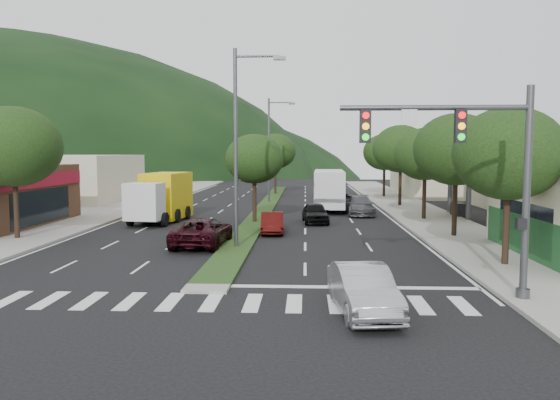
{
  "coord_description": "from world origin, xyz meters",
  "views": [
    {
      "loc": [
        3.49,
        -19.3,
        4.88
      ],
      "look_at": [
        2.12,
        10.22,
        2.29
      ],
      "focal_mm": 35.0,
      "sensor_mm": 36.0,
      "label": 1
    }
  ],
  "objects_px": {
    "traffic_signal": "(478,160)",
    "tree_med_near": "(254,159)",
    "tree_r_c": "(425,154)",
    "tree_l_a": "(14,147)",
    "streetlight_near": "(240,138)",
    "tree_r_d": "(401,149)",
    "box_truck": "(162,199)",
    "car_queue_a": "(315,213)",
    "tree_med_far": "(275,151)",
    "tree_r_a": "(509,154)",
    "motorhome": "(329,189)",
    "sedan_silver": "(363,290)",
    "car_queue_b": "(360,206)",
    "streetlight_mid": "(271,145)",
    "car_queue_c": "(272,223)",
    "tree_r_b": "(456,150)",
    "car_queue_d": "(342,201)",
    "tree_r_e": "(385,152)",
    "suv_maroon": "(202,232)"
  },
  "relations": [
    {
      "from": "car_queue_b",
      "to": "box_truck",
      "type": "relative_size",
      "value": 0.7
    },
    {
      "from": "tree_r_b",
      "to": "tree_med_far",
      "type": "height_order",
      "value": "tree_r_b"
    },
    {
      "from": "car_queue_b",
      "to": "car_queue_c",
      "type": "xyz_separation_m",
      "value": [
        -6.28,
        -10.0,
        -0.1
      ]
    },
    {
      "from": "sedan_silver",
      "to": "traffic_signal",
      "type": "bearing_deg",
      "value": 14.44
    },
    {
      "from": "car_queue_b",
      "to": "box_truck",
      "type": "height_order",
      "value": "box_truck"
    },
    {
      "from": "tree_l_a",
      "to": "streetlight_near",
      "type": "bearing_deg",
      "value": -8.95
    },
    {
      "from": "tree_r_b",
      "to": "tree_r_c",
      "type": "xyz_separation_m",
      "value": [
        0.0,
        8.0,
        -0.29
      ]
    },
    {
      "from": "streetlight_near",
      "to": "car_queue_a",
      "type": "distance_m",
      "value": 12.08
    },
    {
      "from": "car_queue_c",
      "to": "suv_maroon",
      "type": "bearing_deg",
      "value": -130.19
    },
    {
      "from": "box_truck",
      "to": "tree_r_e",
      "type": "bearing_deg",
      "value": -123.64
    },
    {
      "from": "tree_r_b",
      "to": "streetlight_near",
      "type": "distance_m",
      "value": 12.47
    },
    {
      "from": "tree_r_e",
      "to": "motorhome",
      "type": "distance_m",
      "value": 14.93
    },
    {
      "from": "motorhome",
      "to": "car_queue_d",
      "type": "bearing_deg",
      "value": 51.58
    },
    {
      "from": "tree_r_a",
      "to": "streetlight_mid",
      "type": "height_order",
      "value": "streetlight_mid"
    },
    {
      "from": "car_queue_d",
      "to": "box_truck",
      "type": "distance_m",
      "value": 16.47
    },
    {
      "from": "streetlight_mid",
      "to": "sedan_silver",
      "type": "relative_size",
      "value": 2.27
    },
    {
      "from": "car_queue_b",
      "to": "motorhome",
      "type": "distance_m",
      "value": 4.4
    },
    {
      "from": "tree_r_d",
      "to": "car_queue_a",
      "type": "distance_m",
      "value": 14.76
    },
    {
      "from": "tree_r_b",
      "to": "tree_med_near",
      "type": "bearing_deg",
      "value": 153.43
    },
    {
      "from": "tree_med_far",
      "to": "car_queue_c",
      "type": "distance_m",
      "value": 31.04
    },
    {
      "from": "motorhome",
      "to": "box_truck",
      "type": "bearing_deg",
      "value": -143.71
    },
    {
      "from": "tree_r_c",
      "to": "tree_r_d",
      "type": "xyz_separation_m",
      "value": [
        0.0,
        10.0,
        0.43
      ]
    },
    {
      "from": "streetlight_mid",
      "to": "suv_maroon",
      "type": "distance_m",
      "value": 24.82
    },
    {
      "from": "box_truck",
      "to": "motorhome",
      "type": "distance_m",
      "value": 14.68
    },
    {
      "from": "tree_r_c",
      "to": "tree_med_near",
      "type": "height_order",
      "value": "tree_r_c"
    },
    {
      "from": "tree_r_d",
      "to": "car_queue_a",
      "type": "height_order",
      "value": "tree_r_d"
    },
    {
      "from": "car_queue_d",
      "to": "motorhome",
      "type": "height_order",
      "value": "motorhome"
    },
    {
      "from": "tree_r_d",
      "to": "tree_l_a",
      "type": "relative_size",
      "value": 0.99
    },
    {
      "from": "tree_r_d",
      "to": "car_queue_a",
      "type": "xyz_separation_m",
      "value": [
        -7.81,
        -11.69,
        -4.47
      ]
    },
    {
      "from": "tree_r_b",
      "to": "car_queue_b",
      "type": "height_order",
      "value": "tree_r_b"
    },
    {
      "from": "tree_r_c",
      "to": "tree_l_a",
      "type": "bearing_deg",
      "value": -157.8
    },
    {
      "from": "car_queue_c",
      "to": "motorhome",
      "type": "distance_m",
      "value": 14.23
    },
    {
      "from": "traffic_signal",
      "to": "tree_med_near",
      "type": "bearing_deg",
      "value": 114.8
    },
    {
      "from": "car_queue_d",
      "to": "tree_med_near",
      "type": "bearing_deg",
      "value": -121.16
    },
    {
      "from": "streetlight_near",
      "to": "streetlight_mid",
      "type": "bearing_deg",
      "value": 90.0
    },
    {
      "from": "tree_r_e",
      "to": "tree_med_near",
      "type": "height_order",
      "value": "tree_r_e"
    },
    {
      "from": "car_queue_b",
      "to": "tree_l_a",
      "type": "bearing_deg",
      "value": -146.09
    },
    {
      "from": "tree_r_d",
      "to": "box_truck",
      "type": "height_order",
      "value": "tree_r_d"
    },
    {
      "from": "car_queue_b",
      "to": "tree_r_d",
      "type": "bearing_deg",
      "value": 58.42
    },
    {
      "from": "tree_med_far",
      "to": "car_queue_a",
      "type": "xyz_separation_m",
      "value": [
        4.19,
        -25.69,
        -4.3
      ]
    },
    {
      "from": "car_queue_d",
      "to": "car_queue_c",
      "type": "bearing_deg",
      "value": -107.28
    },
    {
      "from": "tree_r_d",
      "to": "tree_l_a",
      "type": "distance_m",
      "value": 31.63
    },
    {
      "from": "tree_r_c",
      "to": "motorhome",
      "type": "xyz_separation_m",
      "value": [
        -6.5,
        6.92,
        -2.97
      ]
    },
    {
      "from": "car_queue_c",
      "to": "motorhome",
      "type": "relative_size",
      "value": 0.43
    },
    {
      "from": "tree_med_far",
      "to": "tree_r_a",
      "type": "bearing_deg",
      "value": -73.3
    },
    {
      "from": "tree_med_near",
      "to": "streetlight_mid",
      "type": "distance_m",
      "value": 15.05
    },
    {
      "from": "tree_r_d",
      "to": "car_queue_b",
      "type": "height_order",
      "value": "tree_r_d"
    },
    {
      "from": "tree_r_b",
      "to": "suv_maroon",
      "type": "height_order",
      "value": "tree_r_b"
    },
    {
      "from": "tree_med_far",
      "to": "streetlight_near",
      "type": "height_order",
      "value": "streetlight_near"
    },
    {
      "from": "sedan_silver",
      "to": "tree_med_near",
      "type": "bearing_deg",
      "value": 97.3
    }
  ]
}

